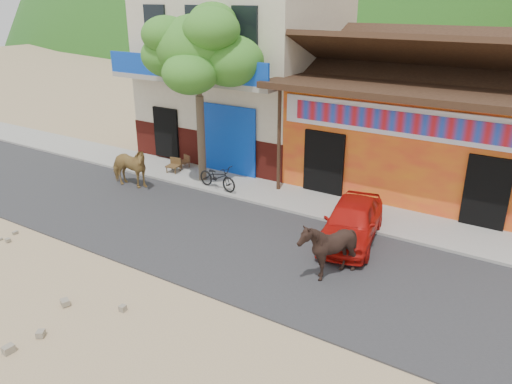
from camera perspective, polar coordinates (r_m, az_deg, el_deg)
ground at (r=11.51m, az=-5.94°, el=-11.69°), size 120.00×120.00×0.00m
road at (r=13.26m, az=0.78°, el=-6.68°), size 60.00×5.00×0.04m
sidewalk at (r=16.04m, az=7.39°, el=-1.52°), size 60.00×2.00×0.12m
dance_club at (r=18.48m, az=18.74°, el=6.32°), size 8.00×6.00×3.60m
cafe_building at (r=21.16m, az=-1.18°, el=13.93°), size 7.00×6.00×7.00m
tree at (r=17.34m, az=-6.48°, el=10.86°), size 3.00×3.00×6.00m
cow_tan at (r=17.84m, az=-14.36°, el=2.77°), size 1.78×0.95×1.44m
cow_dark at (r=11.83m, az=8.23°, el=-6.46°), size 1.67×1.58×1.48m
red_car at (r=13.73m, az=10.89°, el=-3.28°), size 1.99×3.59×1.16m
scooter at (r=17.01m, az=-4.44°, el=1.72°), size 1.67×0.75×0.85m
cafe_chair_left at (r=19.34m, az=-8.37°, el=4.04°), size 0.53×0.53×0.88m
cafe_chair_right at (r=18.85m, az=-9.48°, el=3.65°), size 0.52×0.52×0.96m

